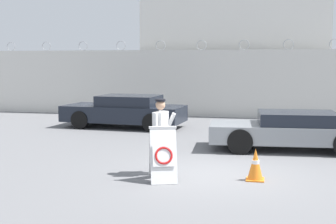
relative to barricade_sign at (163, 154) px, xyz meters
name	(u,v)px	position (x,y,z in m)	size (l,w,h in m)	color
ground_plane	(213,174)	(0.99, 0.84, -0.59)	(90.00, 90.00, 0.00)	slate
perimeter_wall	(243,84)	(0.99, 11.99, 0.97)	(36.00, 0.30, 3.56)	silver
building_block	(237,47)	(0.35, 16.56, 2.80)	(9.10, 7.32, 6.78)	silver
barricade_sign	(163,154)	(0.00, 0.00, 0.00)	(0.79, 0.95, 1.19)	white
security_guard	(161,133)	(-0.19, 0.57, 0.37)	(0.47, 0.62, 1.73)	#232838
traffic_cone_near	(255,165)	(1.96, 0.46, -0.24)	(0.39, 0.39, 0.70)	orange
parked_car_front_coupe	(125,111)	(-3.33, 7.72, 0.06)	(4.80, 2.26, 1.26)	black
parked_car_rear_sedan	(291,130)	(2.83, 4.27, 0.00)	(4.71, 2.22, 1.12)	black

